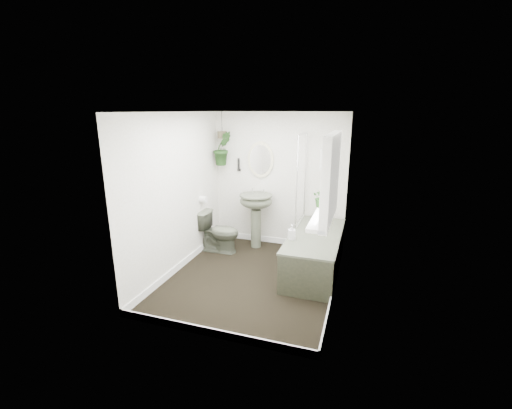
% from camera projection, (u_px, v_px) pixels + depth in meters
% --- Properties ---
extents(floor, '(2.30, 2.80, 0.02)m').
position_uv_depth(floor, '(253.00, 278.00, 4.91)').
color(floor, black).
rests_on(floor, ground).
extents(ceiling, '(2.30, 2.80, 0.02)m').
position_uv_depth(ceiling, '(252.00, 111.00, 4.29)').
color(ceiling, white).
rests_on(ceiling, ground).
extents(wall_back, '(2.30, 0.02, 2.30)m').
position_uv_depth(wall_back, '(279.00, 180.00, 5.89)').
color(wall_back, white).
rests_on(wall_back, ground).
extents(wall_front, '(2.30, 0.02, 2.30)m').
position_uv_depth(wall_front, '(206.00, 235.00, 3.31)').
color(wall_front, white).
rests_on(wall_front, ground).
extents(wall_left, '(0.02, 2.80, 2.30)m').
position_uv_depth(wall_left, '(177.00, 194.00, 4.95)').
color(wall_left, white).
rests_on(wall_left, ground).
extents(wall_right, '(0.02, 2.80, 2.30)m').
position_uv_depth(wall_right, '(341.00, 208.00, 4.25)').
color(wall_right, white).
rests_on(wall_right, ground).
extents(skirting, '(2.30, 2.80, 0.10)m').
position_uv_depth(skirting, '(253.00, 274.00, 4.90)').
color(skirting, white).
rests_on(skirting, floor).
extents(bathtub, '(0.72, 1.72, 0.58)m').
position_uv_depth(bathtub, '(315.00, 253.00, 5.05)').
color(bathtub, '#4E5443').
rests_on(bathtub, floor).
extents(bath_screen, '(0.04, 0.72, 1.40)m').
position_uv_depth(bath_screen, '(301.00, 179.00, 5.33)').
color(bath_screen, silver).
rests_on(bath_screen, bathtub).
extents(shower_box, '(0.20, 0.10, 0.35)m').
position_uv_depth(shower_box, '(326.00, 160.00, 5.48)').
color(shower_box, white).
rests_on(shower_box, wall_back).
extents(oval_mirror, '(0.46, 0.03, 0.62)m').
position_uv_depth(oval_mirror, '(261.00, 160.00, 5.86)').
color(oval_mirror, beige).
rests_on(oval_mirror, wall_back).
extents(wall_sconce, '(0.04, 0.04, 0.22)m').
position_uv_depth(wall_sconce, '(239.00, 164.00, 6.00)').
color(wall_sconce, black).
rests_on(wall_sconce, wall_back).
extents(toilet_roll_holder, '(0.11, 0.11, 0.11)m').
position_uv_depth(toilet_roll_holder, '(203.00, 199.00, 5.64)').
color(toilet_roll_holder, white).
rests_on(toilet_roll_holder, wall_left).
extents(window_recess, '(0.08, 1.00, 0.90)m').
position_uv_depth(window_recess, '(331.00, 178.00, 3.50)').
color(window_recess, white).
rests_on(window_recess, wall_right).
extents(window_sill, '(0.18, 1.00, 0.04)m').
position_uv_depth(window_sill, '(322.00, 216.00, 3.63)').
color(window_sill, white).
rests_on(window_sill, wall_right).
extents(window_blinds, '(0.01, 0.86, 0.76)m').
position_uv_depth(window_blinds, '(327.00, 178.00, 3.51)').
color(window_blinds, white).
rests_on(window_blinds, wall_right).
extents(toilet, '(0.68, 0.39, 0.70)m').
position_uv_depth(toilet, '(219.00, 231.00, 5.76)').
color(toilet, '#4E5443').
rests_on(toilet, floor).
extents(pedestal_sink, '(0.60, 0.53, 0.95)m').
position_uv_depth(pedestal_sink, '(256.00, 221.00, 5.90)').
color(pedestal_sink, '#4E5443').
rests_on(pedestal_sink, floor).
extents(sill_plant, '(0.25, 0.23, 0.23)m').
position_uv_depth(sill_plant, '(322.00, 197.00, 3.89)').
color(sill_plant, black).
rests_on(sill_plant, window_sill).
extents(hanging_plant, '(0.41, 0.41, 0.58)m').
position_uv_depth(hanging_plant, '(223.00, 148.00, 5.90)').
color(hanging_plant, black).
rests_on(hanging_plant, ceiling).
extents(soap_bottle, '(0.12, 0.13, 0.21)m').
position_uv_depth(soap_bottle, '(292.00, 232.00, 4.75)').
color(soap_bottle, '#302826').
rests_on(soap_bottle, bathtub).
extents(hanging_pot, '(0.16, 0.16, 0.12)m').
position_uv_depth(hanging_pot, '(222.00, 135.00, 5.83)').
color(hanging_pot, '#463E2C').
rests_on(hanging_pot, ceiling).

